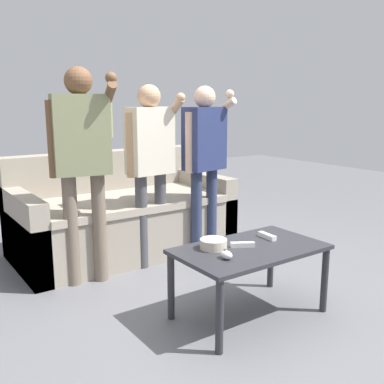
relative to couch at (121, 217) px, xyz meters
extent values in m
plane|color=slate|center=(0.08, -1.40, -0.30)|extent=(12.00, 12.00, 0.00)
cube|color=#9E9384|center=(0.00, -0.04, -0.08)|extent=(1.85, 0.95, 0.44)
cube|color=#AA9F8F|center=(0.00, -0.12, 0.17)|extent=(1.57, 0.83, 0.06)
cube|color=#9E9384|center=(0.00, 0.34, 0.35)|extent=(1.85, 0.18, 0.42)
cube|color=#9E9384|center=(-0.86, -0.04, 0.01)|extent=(0.14, 0.95, 0.63)
cube|color=#9E9384|center=(0.86, -0.04, 0.01)|extent=(0.14, 0.95, 0.63)
cube|color=#2D2D33|center=(0.09, -1.60, 0.13)|extent=(0.92, 0.54, 0.03)
cylinder|color=#2D2D33|center=(-0.34, -1.84, -0.09)|extent=(0.04, 0.04, 0.42)
cylinder|color=#2D2D33|center=(0.52, -1.84, -0.09)|extent=(0.04, 0.04, 0.42)
cylinder|color=#2D2D33|center=(-0.34, -1.36, -0.09)|extent=(0.04, 0.04, 0.42)
cylinder|color=#2D2D33|center=(0.52, -1.36, -0.09)|extent=(0.04, 0.04, 0.42)
cylinder|color=beige|center=(-0.11, -1.49, 0.17)|extent=(0.16, 0.16, 0.06)
ellipsoid|color=white|center=(-0.16, -1.67, 0.17)|extent=(0.06, 0.09, 0.05)
cylinder|color=#4C4C51|center=(-0.16, -1.66, 0.19)|extent=(0.02, 0.02, 0.01)
cylinder|color=#756656|center=(-0.64, -0.50, 0.10)|extent=(0.10, 0.10, 0.81)
cylinder|color=#756656|center=(-0.44, -0.54, 0.10)|extent=(0.10, 0.10, 0.81)
cube|color=gray|center=(-0.54, -0.52, 0.79)|extent=(0.42, 0.28, 0.56)
sphere|color=brown|center=(-0.54, -0.52, 1.16)|extent=(0.19, 0.19, 0.19)
cylinder|color=brown|center=(-0.73, -0.48, 0.76)|extent=(0.07, 0.07, 0.53)
cylinder|color=gray|center=(-0.35, -0.55, 0.90)|extent=(0.07, 0.07, 0.26)
cylinder|color=brown|center=(-0.36, -0.62, 1.06)|extent=(0.11, 0.27, 0.19)
sphere|color=brown|center=(-0.37, -0.69, 1.17)|extent=(0.08, 0.08, 0.08)
cylinder|color=#47474C|center=(-0.05, -0.48, 0.07)|extent=(0.09, 0.09, 0.76)
cylinder|color=#47474C|center=(0.13, -0.46, 0.07)|extent=(0.09, 0.09, 0.76)
cube|color=beige|center=(0.04, -0.47, 0.71)|extent=(0.38, 0.23, 0.52)
sphere|color=tan|center=(0.04, -0.47, 1.06)|extent=(0.18, 0.18, 0.18)
cylinder|color=tan|center=(-0.14, -0.49, 0.69)|extent=(0.07, 0.07, 0.49)
cylinder|color=beige|center=(0.22, -0.46, 0.81)|extent=(0.07, 0.07, 0.25)
cylinder|color=tan|center=(0.23, -0.54, 0.95)|extent=(0.08, 0.23, 0.21)
sphere|color=tan|center=(0.24, -0.62, 1.05)|extent=(0.07, 0.07, 0.07)
cylinder|color=#2D3856|center=(0.43, -0.55, 0.07)|extent=(0.09, 0.09, 0.76)
cylinder|color=#2D3856|center=(0.62, -0.52, 0.07)|extent=(0.09, 0.09, 0.76)
cube|color=navy|center=(0.53, -0.53, 0.71)|extent=(0.39, 0.25, 0.52)
sphere|color=beige|center=(0.53, -0.53, 1.05)|extent=(0.18, 0.18, 0.18)
cylinder|color=beige|center=(0.35, -0.57, 0.69)|extent=(0.07, 0.07, 0.49)
cylinder|color=navy|center=(0.70, -0.50, 0.81)|extent=(0.07, 0.07, 0.25)
cylinder|color=beige|center=(0.71, -0.56, 0.97)|extent=(0.10, 0.25, 0.17)
sphere|color=beige|center=(0.73, -0.62, 1.08)|extent=(0.07, 0.07, 0.07)
cube|color=white|center=(0.30, -1.53, 0.16)|extent=(0.05, 0.15, 0.03)
cylinder|color=silver|center=(0.30, -1.50, 0.17)|extent=(0.01, 0.01, 0.00)
cube|color=silver|center=(0.30, -1.57, 0.17)|extent=(0.02, 0.02, 0.00)
cube|color=white|center=(0.05, -1.57, 0.16)|extent=(0.15, 0.11, 0.03)
cylinder|color=silver|center=(0.03, -1.55, 0.17)|extent=(0.01, 0.01, 0.00)
cube|color=silver|center=(0.09, -1.59, 0.17)|extent=(0.02, 0.02, 0.00)
camera|label=1|loc=(-1.70, -3.52, 1.02)|focal=41.65mm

